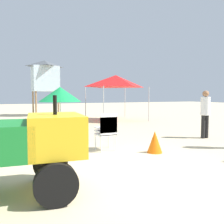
# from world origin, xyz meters

# --- Properties ---
(ground) EXTENTS (80.00, 80.00, 0.00)m
(ground) POSITION_xyz_m (0.00, 0.00, 0.00)
(ground) COLOR beige
(stacked_plastic_chairs) EXTENTS (0.48, 0.48, 1.02)m
(stacked_plastic_chairs) POSITION_xyz_m (0.27, 1.73, 0.60)
(stacked_plastic_chairs) COLOR white
(stacked_plastic_chairs) RESTS_ON ground
(lifeguard_near_right) EXTENTS (0.32, 0.32, 1.67)m
(lifeguard_near_right) POSITION_xyz_m (4.18, 2.01, 0.96)
(lifeguard_near_right) COLOR black
(lifeguard_near_right) RESTS_ON ground
(popup_canopy) EXTENTS (2.89, 2.89, 2.71)m
(popup_canopy) POSITION_xyz_m (4.02, 8.73, 2.35)
(popup_canopy) COLOR #B2B2B7
(popup_canopy) RESTS_ON ground
(lifeguard_tower) EXTENTS (1.98, 1.98, 4.05)m
(lifeguard_tower) POSITION_xyz_m (0.78, 13.89, 2.93)
(lifeguard_tower) COLOR olive
(lifeguard_tower) RESTS_ON ground
(beach_umbrella_left) EXTENTS (2.11, 2.11, 1.92)m
(beach_umbrella_left) POSITION_xyz_m (0.44, 7.76, 1.55)
(beach_umbrella_left) COLOR beige
(beach_umbrella_left) RESTS_ON ground
(traffic_cone_near) EXTENTS (0.40, 0.40, 0.57)m
(traffic_cone_near) POSITION_xyz_m (1.33, 1.02, 0.28)
(traffic_cone_near) COLOR orange
(traffic_cone_near) RESTS_ON ground
(traffic_cone_far) EXTENTS (0.37, 0.37, 0.52)m
(traffic_cone_far) POSITION_xyz_m (-2.10, 3.81, 0.26)
(traffic_cone_far) COLOR orange
(traffic_cone_far) RESTS_ON ground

